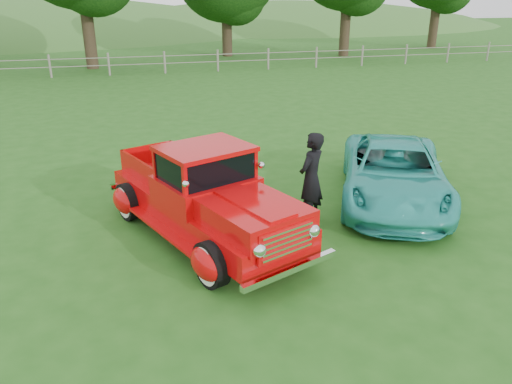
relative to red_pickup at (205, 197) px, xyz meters
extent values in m
plane|color=#1F5215|center=(1.06, -1.62, -0.80)|extent=(140.00, 140.00, 0.00)
ellipsoid|color=#316424|center=(21.06, 60.38, -4.65)|extent=(72.00, 52.00, 14.00)
cube|color=gray|center=(1.06, 20.38, -0.25)|extent=(48.00, 0.04, 0.04)
cube|color=gray|center=(1.06, 20.38, 0.15)|extent=(48.00, 0.04, 0.04)
cylinder|color=#312118|center=(-2.94, 23.38, 1.62)|extent=(0.70, 0.70, 4.84)
cylinder|color=#312118|center=(6.06, 27.38, 1.07)|extent=(0.70, 0.70, 3.74)
cylinder|color=#312118|center=(14.06, 25.38, 1.40)|extent=(0.70, 0.70, 4.40)
cylinder|color=#312118|center=(23.06, 28.38, 1.29)|extent=(0.70, 0.70, 4.18)
cylinder|color=black|center=(-0.19, -1.71, -0.42)|extent=(0.51, 0.79, 0.76)
cylinder|color=black|center=(1.34, -1.08, -0.42)|extent=(0.51, 0.79, 0.76)
cylinder|color=black|center=(-1.37, 1.15, -0.42)|extent=(0.51, 0.79, 0.76)
cylinder|color=black|center=(0.17, 1.78, -0.42)|extent=(0.51, 0.79, 0.76)
cube|color=#BF0608|center=(-0.01, 0.03, -0.22)|extent=(3.19, 4.85, 0.44)
ellipsoid|color=#BF0608|center=(-0.26, -1.74, -0.38)|extent=(0.67, 0.85, 0.54)
ellipsoid|color=#BF0608|center=(1.41, -1.06, -0.38)|extent=(0.67, 0.85, 0.54)
ellipsoid|color=#BF0608|center=(-1.43, 1.13, -0.38)|extent=(0.67, 0.85, 0.54)
ellipsoid|color=#BF0608|center=(0.23, 1.81, -0.38)|extent=(0.67, 0.85, 0.54)
cube|color=#BF0608|center=(0.57, -1.40, 0.17)|extent=(1.84, 1.98, 0.42)
cube|color=#BF0608|center=(0.02, -0.06, 0.19)|extent=(1.99, 1.85, 0.44)
cube|color=black|center=(0.02, -0.06, 0.66)|extent=(1.76, 1.58, 0.50)
cube|color=#BF0608|center=(0.02, -0.06, 0.94)|extent=(1.87, 1.71, 0.08)
cube|color=#BF0608|center=(-0.53, 1.28, 0.15)|extent=(1.83, 2.25, 0.45)
cube|color=white|center=(0.88, -2.15, 0.05)|extent=(1.02, 0.50, 0.50)
cube|color=white|center=(0.92, -2.24, -0.38)|extent=(1.71, 0.78, 0.10)
cube|color=white|center=(-0.93, 2.27, -0.38)|extent=(1.62, 0.74, 0.10)
imported|color=teal|center=(4.23, 0.65, -0.15)|extent=(3.92, 5.13, 1.30)
imported|color=black|center=(2.11, 0.12, 0.12)|extent=(0.79, 0.77, 1.84)
camera|label=1|loc=(-1.23, -8.39, 3.51)|focal=35.00mm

